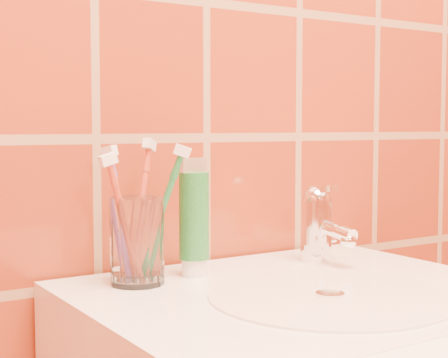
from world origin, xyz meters
TOP-DOWN VIEW (x-y plane):
  - wall_back at (0.00, 1.21)m, footprint 2.20×0.02m
  - glass_tumbler at (-0.17, 1.10)m, footprint 0.08×0.08m
  - toothpaste_tube at (-0.08, 1.11)m, footprint 0.05×0.04m
  - faucet at (0.14, 1.09)m, footprint 0.05×0.11m
  - toothbrush_0 at (-0.19, 1.09)m, footprint 0.08×0.07m
  - toothbrush_1 at (-0.19, 1.12)m, footprint 0.08×0.11m
  - toothbrush_2 at (-0.15, 1.13)m, footprint 0.14×0.13m
  - toothbrush_3 at (-0.14, 1.09)m, footprint 0.14×0.13m

SIDE VIEW (x-z plane):
  - glass_tumbler at x=-0.17m, z-range 0.85..0.97m
  - faucet at x=0.14m, z-range 0.85..0.97m
  - toothpaste_tube at x=-0.08m, z-range 0.84..1.01m
  - toothbrush_0 at x=-0.19m, z-range 0.85..1.03m
  - toothbrush_1 at x=-0.19m, z-range 0.84..1.04m
  - toothbrush_3 at x=-0.14m, z-range 0.84..1.04m
  - toothbrush_2 at x=-0.15m, z-range 0.84..1.05m
  - wall_back at x=0.00m, z-range 0.00..2.50m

